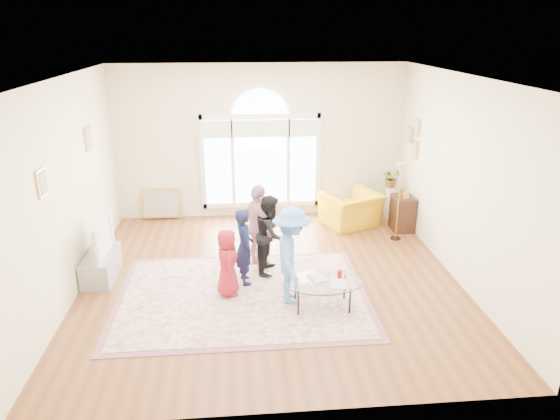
{
  "coord_description": "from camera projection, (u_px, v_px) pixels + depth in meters",
  "views": [
    {
      "loc": [
        -0.48,
        -7.22,
        3.87
      ],
      "look_at": [
        0.17,
        0.3,
        1.08
      ],
      "focal_mm": 32.0,
      "sensor_mm": 36.0,
      "label": 1
    }
  ],
  "objects": [
    {
      "name": "coffee_table",
      "position": [
        323.0,
        283.0,
        7.18
      ],
      "size": [
        1.18,
        0.77,
        0.54
      ],
      "rotation": [
        0.0,
        0.0,
        -0.03
      ],
      "color": "silver",
      "rests_on": "ground"
    },
    {
      "name": "child_navy",
      "position": [
        244.0,
        246.0,
        7.79
      ],
      "size": [
        0.38,
        0.5,
        1.24
      ],
      "primitive_type": "imported",
      "rotation": [
        0.0,
        0.0,
        1.78
      ],
      "color": "#101735",
      "rests_on": "area_rug"
    },
    {
      "name": "child_red",
      "position": [
        227.0,
        262.0,
        7.48
      ],
      "size": [
        0.4,
        0.55,
        1.05
      ],
      "primitive_type": "imported",
      "rotation": [
        0.0,
        0.0,
        1.7
      ],
      "color": "maroon",
      "rests_on": "area_rug"
    },
    {
      "name": "rug_border",
      "position": [
        243.0,
        296.0,
        7.62
      ],
      "size": [
        3.8,
        2.8,
        0.01
      ],
      "primitive_type": "cube",
      "color": "#8D5460",
      "rests_on": "ground"
    },
    {
      "name": "floor_lamp",
      "position": [
        401.0,
        175.0,
        9.22
      ],
      "size": [
        0.29,
        0.29,
        1.51
      ],
      "color": "black",
      "rests_on": "ground"
    },
    {
      "name": "child_blue",
      "position": [
        291.0,
        255.0,
        7.22
      ],
      "size": [
        0.58,
        0.97,
        1.47
      ],
      "primitive_type": "imported",
      "rotation": [
        0.0,
        0.0,
        1.54
      ],
      "color": "#5D97EA",
      "rests_on": "area_rug"
    },
    {
      "name": "armchair",
      "position": [
        351.0,
        210.0,
        10.2
      ],
      "size": [
        1.36,
        1.29,
        0.7
      ],
      "primitive_type": "imported",
      "rotation": [
        0.0,
        0.0,
        3.57
      ],
      "color": "gold",
      "rests_on": "ground"
    },
    {
      "name": "television",
      "position": [
        98.0,
        237.0,
        7.94
      ],
      "size": [
        0.17,
        1.01,
        0.58
      ],
      "color": "black",
      "rests_on": "tv_console"
    },
    {
      "name": "plant_pedestal",
      "position": [
        389.0,
        203.0,
        10.59
      ],
      "size": [
        0.2,
        0.2,
        0.7
      ],
      "primitive_type": "cylinder",
      "color": "white",
      "rests_on": "ground"
    },
    {
      "name": "ground",
      "position": [
        271.0,
        279.0,
        8.13
      ],
      "size": [
        6.0,
        6.0,
        0.0
      ],
      "primitive_type": "plane",
      "color": "brown",
      "rests_on": "ground"
    },
    {
      "name": "child_black",
      "position": [
        271.0,
        234.0,
        8.15
      ],
      "size": [
        0.64,
        0.74,
        1.32
      ],
      "primitive_type": "imported",
      "rotation": [
        0.0,
        0.0,
        1.33
      ],
      "color": "black",
      "rests_on": "area_rug"
    },
    {
      "name": "tv_console",
      "position": [
        101.0,
        266.0,
        8.12
      ],
      "size": [
        0.45,
        1.0,
        0.42
      ],
      "primitive_type": "cube",
      "color": "gray",
      "rests_on": "ground"
    },
    {
      "name": "child_pink",
      "position": [
        259.0,
        227.0,
        8.29
      ],
      "size": [
        0.67,
        0.92,
        1.44
      ],
      "primitive_type": "imported",
      "rotation": [
        0.0,
        0.0,
        2.0
      ],
      "color": "#C78B90",
      "rests_on": "area_rug"
    },
    {
      "name": "leaning_picture",
      "position": [
        162.0,
        219.0,
        10.67
      ],
      "size": [
        0.8,
        0.14,
        0.62
      ],
      "primitive_type": "cube",
      "rotation": [
        -0.14,
        0.0,
        0.0
      ],
      "color": "tan",
      "rests_on": "ground"
    },
    {
      "name": "room_shell",
      "position": [
        261.0,
        146.0,
        10.24
      ],
      "size": [
        6.0,
        6.0,
        6.0
      ],
      "color": "beige",
      "rests_on": "ground"
    },
    {
      "name": "potted_plant",
      "position": [
        391.0,
        178.0,
        10.39
      ],
      "size": [
        0.47,
        0.45,
        0.42
      ],
      "primitive_type": "imported",
      "rotation": [
        0.0,
        0.0,
        0.4
      ],
      "color": "#33722D",
      "rests_on": "plant_pedestal"
    },
    {
      "name": "area_rug",
      "position": [
        243.0,
        295.0,
        7.62
      ],
      "size": [
        3.6,
        2.6,
        0.02
      ],
      "primitive_type": "cube",
      "color": "beige",
      "rests_on": "ground"
    },
    {
      "name": "side_cabinet",
      "position": [
        402.0,
        213.0,
        9.99
      ],
      "size": [
        0.4,
        0.5,
        0.7
      ],
      "primitive_type": "cube",
      "color": "black",
      "rests_on": "ground"
    }
  ]
}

